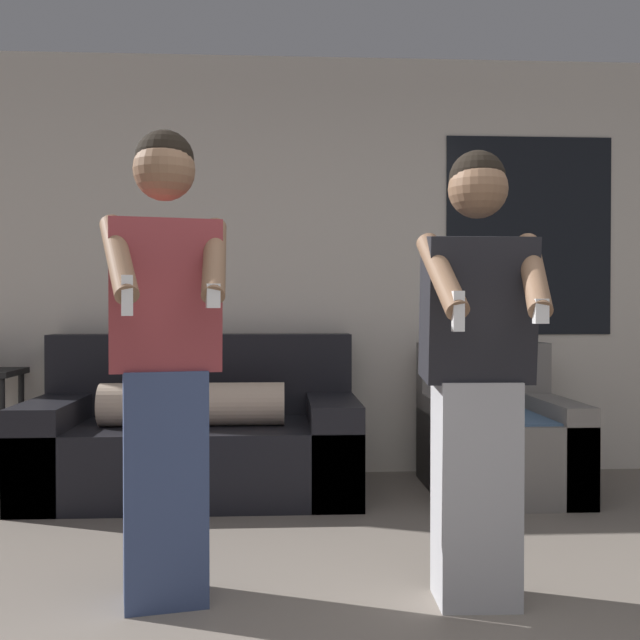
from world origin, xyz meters
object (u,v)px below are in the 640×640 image
Objects in this scene: armchair at (497,441)px; couch at (196,439)px; person_left at (165,359)px; person_right at (477,373)px.

couch is at bearing 177.80° from armchair.
person_left reaches higher than armchair.
armchair is at bearing 71.04° from person_right.
person_right is (-0.57, -1.65, 0.55)m from armchair.
couch is 1.74m from person_left.
person_left is 1.13m from person_right.
person_left is at bearing -87.65° from couch.
person_right is at bearing -108.96° from armchair.
armchair is 0.55× the size of person_right.
couch is 2.05× the size of armchair.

